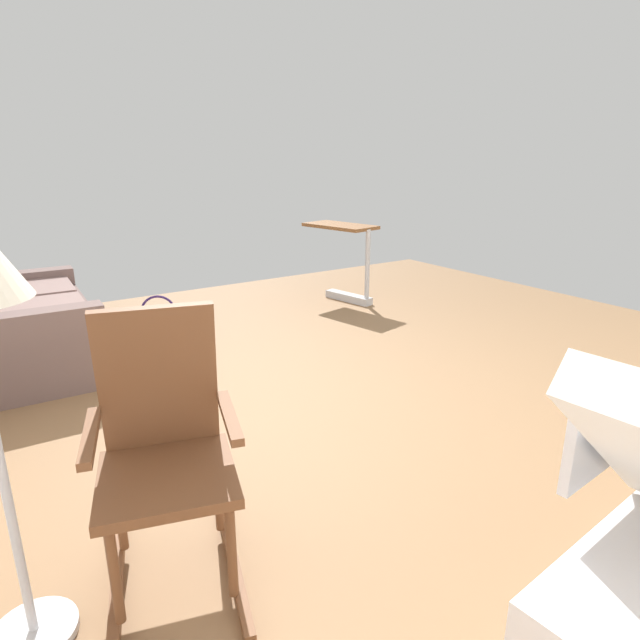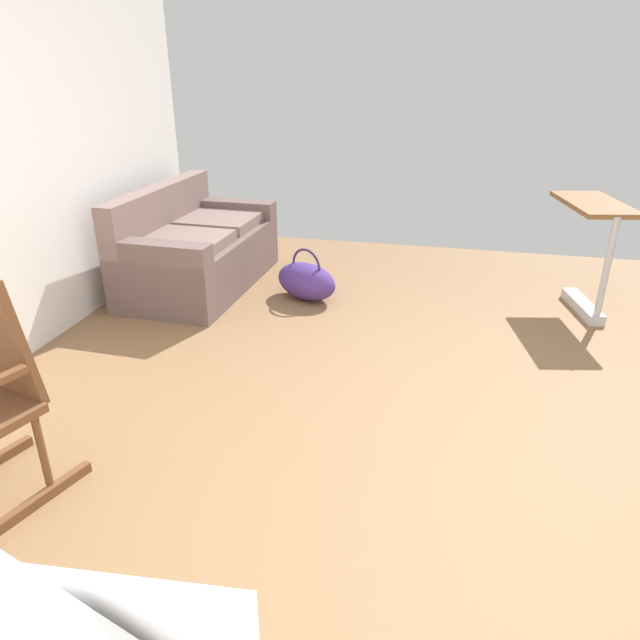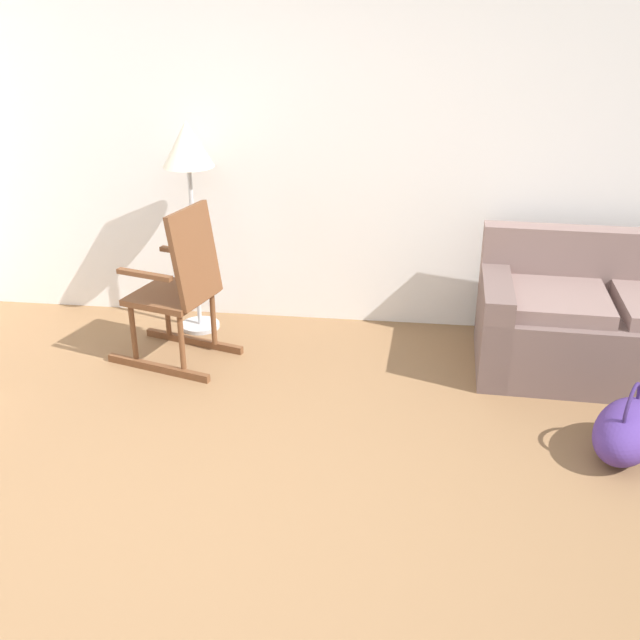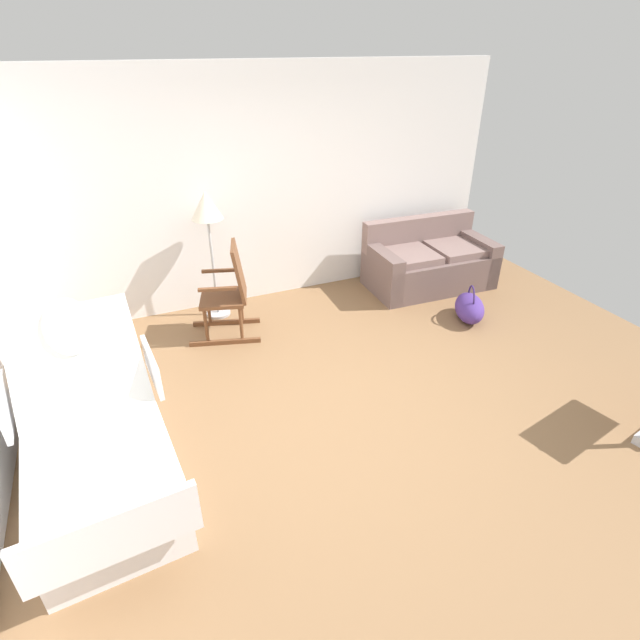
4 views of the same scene
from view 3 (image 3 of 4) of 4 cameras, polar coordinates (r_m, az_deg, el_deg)
name	(u,v)px [view 3 (image 3 of 4)]	position (r m, az deg, el deg)	size (l,w,h in m)	color
ground_plane	(244,545)	(3.49, -5.80, -16.76)	(7.08, 7.08, 0.00)	olive
back_wall	(318,134)	(5.25, -0.17, 13.99)	(5.86, 0.10, 2.70)	white
couch	(607,326)	(5.07, 21.09, -0.45)	(1.63, 0.91, 0.85)	#68534F
rocking_chair	(181,289)	(4.86, -10.60, 2.32)	(0.86, 0.67, 1.05)	brown
floor_lamp	(188,159)	(5.13, -10.03, 12.01)	(0.34, 0.34, 1.48)	#B2B5BA
duffel_bag	(627,431)	(4.26, 22.40, -7.82)	(0.54, 0.64, 0.43)	#472D7A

